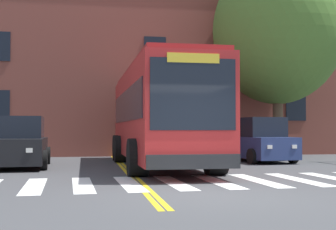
% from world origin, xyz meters
% --- Properties ---
extents(ground_plane, '(120.00, 120.00, 0.00)m').
position_xyz_m(ground_plane, '(0.00, 0.00, 0.00)').
color(ground_plane, '#424244').
extents(crosswalk, '(15.31, 3.95, 0.01)m').
position_xyz_m(crosswalk, '(-0.99, 2.26, 0.00)').
color(crosswalk, white).
rests_on(crosswalk, ground).
extents(lane_line_yellow_inner, '(0.12, 36.00, 0.01)m').
position_xyz_m(lane_line_yellow_inner, '(-1.37, 16.26, 0.00)').
color(lane_line_yellow_inner, gold).
rests_on(lane_line_yellow_inner, ground).
extents(lane_line_yellow_outer, '(0.12, 36.00, 0.01)m').
position_xyz_m(lane_line_yellow_outer, '(-1.21, 16.26, 0.00)').
color(lane_line_yellow_outer, gold).
rests_on(lane_line_yellow_outer, ground).
extents(city_bus, '(2.91, 10.84, 3.51)m').
position_xyz_m(city_bus, '(-0.04, 7.30, 1.87)').
color(city_bus, '#B22323').
rests_on(city_bus, ground).
extents(car_black_near_lane, '(2.30, 4.51, 1.79)m').
position_xyz_m(car_black_near_lane, '(-5.00, 7.86, 0.81)').
color(car_black_near_lane, black).
rests_on(car_black_near_lane, ground).
extents(car_navy_far_lane, '(2.28, 3.82, 1.82)m').
position_xyz_m(car_navy_far_lane, '(4.43, 9.05, 0.83)').
color(car_navy_far_lane, navy).
rests_on(car_navy_far_lane, ground).
extents(car_grey_behind_bus, '(2.13, 3.76, 1.79)m').
position_xyz_m(car_grey_behind_bus, '(-1.14, 17.21, 0.82)').
color(car_grey_behind_bus, slate).
rests_on(car_grey_behind_bus, ground).
extents(street_tree_curbside_large, '(7.92, 8.36, 9.62)m').
position_xyz_m(street_tree_curbside_large, '(6.25, 11.41, 6.06)').
color(street_tree_curbside_large, brown).
rests_on(street_tree_curbside_large, ground).
extents(building_facade, '(28.08, 10.06, 9.93)m').
position_xyz_m(building_facade, '(-3.00, 18.65, 4.97)').
color(building_facade, brown).
rests_on(building_facade, ground).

